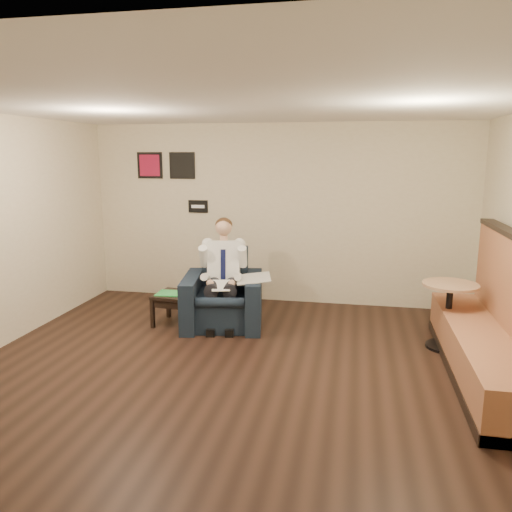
% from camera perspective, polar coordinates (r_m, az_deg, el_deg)
% --- Properties ---
extents(ground, '(6.00, 6.00, 0.00)m').
position_cam_1_polar(ground, '(5.39, -2.75, -13.98)').
color(ground, black).
rests_on(ground, ground).
extents(wall_back, '(6.00, 0.02, 2.80)m').
position_cam_1_polar(wall_back, '(7.86, 2.50, 4.78)').
color(wall_back, beige).
rests_on(wall_back, ground).
extents(wall_front, '(6.00, 0.02, 2.80)m').
position_cam_1_polar(wall_front, '(2.29, -22.22, -13.04)').
color(wall_front, beige).
rests_on(wall_front, ground).
extents(ceiling, '(6.00, 6.00, 0.02)m').
position_cam_1_polar(ceiling, '(4.89, -3.08, 17.13)').
color(ceiling, white).
rests_on(ceiling, wall_back).
extents(seating_sign, '(0.32, 0.02, 0.20)m').
position_cam_1_polar(seating_sign, '(8.14, -6.64, 5.65)').
color(seating_sign, black).
rests_on(seating_sign, wall_back).
extents(art_print_left, '(0.42, 0.03, 0.42)m').
position_cam_1_polar(art_print_left, '(8.38, -12.03, 10.10)').
color(art_print_left, '#A51439').
rests_on(art_print_left, wall_back).
extents(art_print_right, '(0.42, 0.03, 0.42)m').
position_cam_1_polar(art_print_right, '(8.18, -8.43, 10.19)').
color(art_print_right, black).
rests_on(art_print_right, wall_back).
extents(armchair, '(1.22, 1.22, 1.02)m').
position_cam_1_polar(armchair, '(6.87, -3.82, -3.79)').
color(armchair, black).
rests_on(armchair, ground).
extents(seated_man, '(0.83, 1.10, 1.40)m').
position_cam_1_polar(seated_man, '(6.69, -3.94, -2.53)').
color(seated_man, white).
rests_on(seated_man, armchair).
extents(lap_papers, '(0.31, 0.38, 0.01)m').
position_cam_1_polar(lap_papers, '(6.60, -4.02, -3.37)').
color(lap_papers, white).
rests_on(lap_papers, seated_man).
extents(newspaper, '(0.56, 0.64, 0.01)m').
position_cam_1_polar(newspaper, '(6.69, -0.27, -2.55)').
color(newspaper, silver).
rests_on(newspaper, armchair).
extents(side_table, '(0.58, 0.58, 0.44)m').
position_cam_1_polar(side_table, '(7.05, -9.10, -5.97)').
color(side_table, black).
rests_on(side_table, ground).
extents(green_folder, '(0.45, 0.33, 0.01)m').
position_cam_1_polar(green_folder, '(6.98, -9.45, -4.23)').
color(green_folder, '#28CC54').
rests_on(green_folder, side_table).
extents(coffee_mug, '(0.09, 0.09, 0.09)m').
position_cam_1_polar(coffee_mug, '(7.01, -7.46, -3.77)').
color(coffee_mug, white).
rests_on(coffee_mug, side_table).
extents(smartphone, '(0.15, 0.10, 0.01)m').
position_cam_1_polar(smartphone, '(7.10, -8.26, -3.93)').
color(smartphone, black).
rests_on(smartphone, side_table).
extents(banquette, '(0.69, 2.91, 1.49)m').
position_cam_1_polar(banquette, '(5.76, 24.91, -5.46)').
color(banquette, '#9F5F3D').
rests_on(banquette, ground).
extents(cafe_table, '(0.84, 0.84, 0.81)m').
position_cam_1_polar(cafe_table, '(6.50, 21.10, -6.41)').
color(cafe_table, tan).
rests_on(cafe_table, ground).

